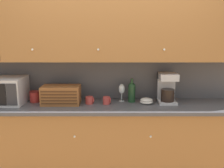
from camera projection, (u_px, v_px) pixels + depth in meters
ground_plane at (112, 161)px, 3.49m from camera, size 24.00×24.00×0.00m
wall_back at (112, 69)px, 3.25m from camera, size 5.79×0.06×2.60m
counter_unit at (112, 140)px, 3.11m from camera, size 3.41×0.62×0.92m
backsplash_panel at (112, 79)px, 3.24m from camera, size 3.39×0.01×0.52m
upper_cabinets at (126, 27)px, 2.94m from camera, size 3.39×0.38×0.81m
microwave at (2, 91)px, 3.03m from camera, size 0.54×0.42×0.32m
storage_canister at (34, 97)px, 3.11m from camera, size 0.13×0.13×0.13m
bread_box at (60, 95)px, 3.00m from camera, size 0.46×0.25×0.23m
mug_blue_second at (89, 100)px, 3.03m from camera, size 0.11×0.09×0.09m
mug at (106, 100)px, 3.01m from camera, size 0.10×0.08×0.09m
wine_glass at (121, 90)px, 3.12m from camera, size 0.08×0.08×0.22m
wine_bottle at (131, 91)px, 3.09m from camera, size 0.09×0.09×0.30m
bowl_stack_on_counter at (146, 101)px, 3.04m from camera, size 0.16×0.16×0.07m
coffee_maker at (167, 88)px, 3.05m from camera, size 0.22×0.22×0.37m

